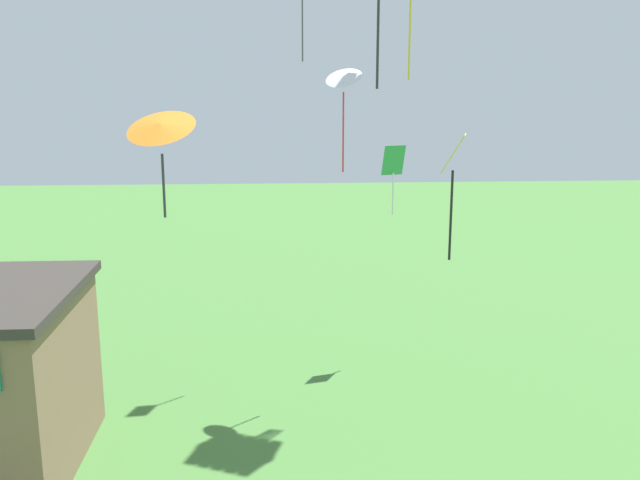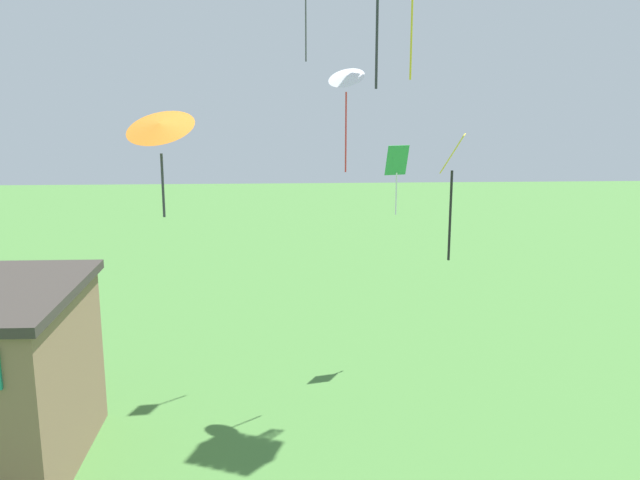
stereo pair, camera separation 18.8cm
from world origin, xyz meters
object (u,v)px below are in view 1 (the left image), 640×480
(kite_orange_delta, at_px, (161,127))
(kite_yellow_diamond, at_px, (453,173))
(kite_white_delta, at_px, (344,80))
(kite_green_diamond, at_px, (393,166))

(kite_orange_delta, relative_size, kite_yellow_diamond, 0.83)
(kite_orange_delta, height_order, kite_yellow_diamond, kite_orange_delta)
(kite_white_delta, relative_size, kite_green_diamond, 1.31)
(kite_white_delta, bearing_deg, kite_orange_delta, -117.32)
(kite_orange_delta, height_order, kite_white_delta, kite_white_delta)
(kite_white_delta, distance_m, kite_green_diamond, 4.34)
(kite_orange_delta, relative_size, kite_green_diamond, 0.86)
(kite_orange_delta, distance_m, kite_green_diamond, 12.38)
(kite_yellow_diamond, bearing_deg, kite_green_diamond, 86.81)
(kite_white_delta, distance_m, kite_yellow_diamond, 8.32)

